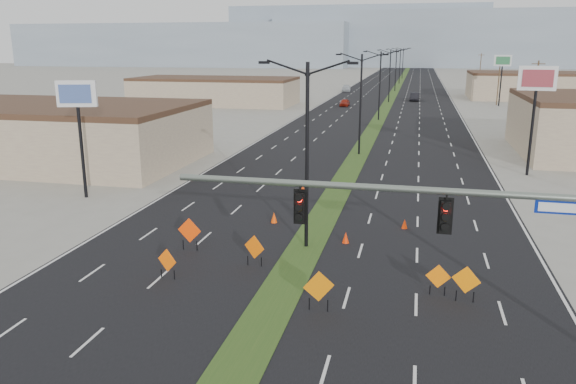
% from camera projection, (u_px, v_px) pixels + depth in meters
% --- Properties ---
extents(ground, '(600.00, 600.00, 0.00)m').
position_uv_depth(ground, '(240.00, 362.00, 19.75)').
color(ground, gray).
rests_on(ground, ground).
extents(road_surface, '(25.00, 400.00, 0.02)m').
position_uv_depth(road_surface, '(390.00, 100.00, 114.04)').
color(road_surface, black).
rests_on(road_surface, ground).
extents(median_strip, '(2.00, 400.00, 0.04)m').
position_uv_depth(median_strip, '(390.00, 100.00, 114.04)').
color(median_strip, '#274A1A').
rests_on(median_strip, ground).
extents(building_sw_far, '(30.00, 14.00, 4.50)m').
position_uv_depth(building_sw_far, '(215.00, 92.00, 106.25)').
color(building_sw_far, tan).
rests_on(building_sw_far, ground).
extents(mesa_west, '(180.00, 50.00, 22.00)m').
position_uv_depth(mesa_west, '(186.00, 45.00, 306.96)').
color(mesa_west, gray).
rests_on(mesa_west, ground).
extents(mesa_center, '(220.00, 50.00, 28.00)m').
position_uv_depth(mesa_center, '(489.00, 39.00, 290.43)').
color(mesa_center, gray).
rests_on(mesa_center, ground).
extents(mesa_backdrop, '(140.00, 50.00, 32.00)m').
position_uv_depth(mesa_backdrop, '(358.00, 36.00, 323.94)').
color(mesa_backdrop, gray).
rests_on(mesa_backdrop, ground).
extents(signal_mast, '(16.30, 0.60, 8.00)m').
position_uv_depth(signal_mast, '(502.00, 233.00, 18.57)').
color(signal_mast, slate).
rests_on(signal_mast, ground).
extents(streetlight_0, '(5.15, 0.24, 10.02)m').
position_uv_depth(streetlight_0, '(307.00, 150.00, 29.69)').
color(streetlight_0, black).
rests_on(streetlight_0, ground).
extents(streetlight_1, '(5.15, 0.24, 10.02)m').
position_uv_depth(streetlight_1, '(361.00, 101.00, 56.09)').
color(streetlight_1, black).
rests_on(streetlight_1, ground).
extents(streetlight_2, '(5.15, 0.24, 10.02)m').
position_uv_depth(streetlight_2, '(380.00, 83.00, 82.50)').
color(streetlight_2, black).
rests_on(streetlight_2, ground).
extents(streetlight_3, '(5.15, 0.24, 10.02)m').
position_uv_depth(streetlight_3, '(390.00, 74.00, 108.90)').
color(streetlight_3, black).
rests_on(streetlight_3, ground).
extents(streetlight_4, '(5.15, 0.24, 10.02)m').
position_uv_depth(streetlight_4, '(396.00, 69.00, 135.30)').
color(streetlight_4, black).
rests_on(streetlight_4, ground).
extents(streetlight_5, '(5.15, 0.24, 10.02)m').
position_uv_depth(streetlight_5, '(400.00, 65.00, 161.70)').
color(streetlight_5, black).
rests_on(streetlight_5, ground).
extents(streetlight_6, '(5.15, 0.24, 10.02)m').
position_uv_depth(streetlight_6, '(403.00, 62.00, 188.11)').
color(streetlight_6, black).
rests_on(streetlight_6, ground).
extents(utility_pole_1, '(1.60, 0.20, 9.00)m').
position_uv_depth(utility_pole_1, '(535.00, 96.00, 70.81)').
color(utility_pole_1, '#4C3823').
rests_on(utility_pole_1, ground).
extents(utility_pole_2, '(1.60, 0.20, 9.00)m').
position_uv_depth(utility_pole_2, '(499.00, 80.00, 103.82)').
color(utility_pole_2, '#4C3823').
rests_on(utility_pole_2, ground).
extents(utility_pole_3, '(1.60, 0.20, 9.00)m').
position_uv_depth(utility_pole_3, '(480.00, 71.00, 136.82)').
color(utility_pole_3, '#4C3823').
rests_on(utility_pole_3, ground).
extents(car_left, '(1.57, 3.86, 1.31)m').
position_uv_depth(car_left, '(345.00, 103.00, 102.83)').
color(car_left, maroon).
rests_on(car_left, ground).
extents(car_mid, '(1.98, 5.04, 1.63)m').
position_uv_depth(car_mid, '(415.00, 97.00, 112.86)').
color(car_mid, black).
rests_on(car_mid, ground).
extents(car_far, '(2.59, 5.26, 1.47)m').
position_uv_depth(car_far, '(346.00, 88.00, 136.10)').
color(car_far, silver).
rests_on(car_far, ground).
extents(construction_sign_0, '(1.37, 0.14, 1.82)m').
position_uv_depth(construction_sign_0, '(189.00, 231.00, 30.27)').
color(construction_sign_0, '#FF4105').
rests_on(construction_sign_0, ground).
extents(construction_sign_1, '(1.09, 0.42, 1.52)m').
position_uv_depth(construction_sign_1, '(167.00, 261.00, 26.57)').
color(construction_sign_1, '#FF5E05').
rests_on(construction_sign_1, ground).
extents(construction_sign_2, '(1.15, 0.49, 1.63)m').
position_uv_depth(construction_sign_2, '(254.00, 248.00, 28.11)').
color(construction_sign_2, '#F06005').
rests_on(construction_sign_2, ground).
extents(construction_sign_3, '(1.24, 0.60, 1.79)m').
position_uv_depth(construction_sign_3, '(319.00, 288.00, 23.29)').
color(construction_sign_3, '#D56B04').
rests_on(construction_sign_3, ground).
extents(construction_sign_4, '(1.19, 0.42, 1.65)m').
position_uv_depth(construction_sign_4, '(466.00, 281.00, 24.14)').
color(construction_sign_4, orange).
rests_on(construction_sign_4, ground).
extents(construction_sign_5, '(1.09, 0.08, 1.45)m').
position_uv_depth(construction_sign_5, '(438.00, 278.00, 24.82)').
color(construction_sign_5, orange).
rests_on(construction_sign_5, ground).
extents(cone_0, '(0.43, 0.43, 0.69)m').
position_uv_depth(cone_0, '(274.00, 218.00, 35.18)').
color(cone_0, '#F04405').
rests_on(cone_0, ground).
extents(cone_1, '(0.40, 0.40, 0.61)m').
position_uv_depth(cone_1, '(405.00, 224.00, 34.07)').
color(cone_1, '#FF3605').
rests_on(cone_1, ground).
extents(cone_2, '(0.45, 0.45, 0.66)m').
position_uv_depth(cone_2, '(346.00, 238.00, 31.55)').
color(cone_2, red).
rests_on(cone_2, ground).
extents(cone_3, '(0.41, 0.41, 0.55)m').
position_uv_depth(cone_3, '(303.00, 187.00, 42.92)').
color(cone_3, red).
rests_on(cone_3, ground).
extents(pole_sign_west, '(2.74, 1.12, 8.45)m').
position_uv_depth(pole_sign_west, '(77.00, 104.00, 39.50)').
color(pole_sign_west, black).
rests_on(pole_sign_west, ground).
extents(pole_sign_east_near, '(3.02, 0.69, 9.19)m').
position_uv_depth(pole_sign_east_near, '(536.00, 87.00, 46.38)').
color(pole_sign_east_near, black).
rests_on(pole_sign_east_near, ground).
extents(pole_sign_east_far, '(3.00, 0.96, 9.17)m').
position_uv_depth(pole_sign_east_far, '(502.00, 65.00, 101.47)').
color(pole_sign_east_far, black).
rests_on(pole_sign_east_far, ground).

